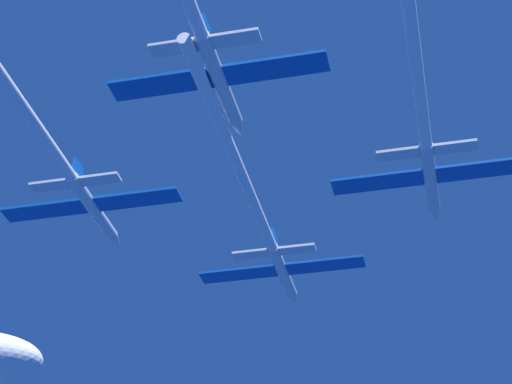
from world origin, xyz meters
name	(u,v)px	position (x,y,z in m)	size (l,w,h in m)	color
jet_lead	(260,218)	(-0.32, -10.69, -0.15)	(15.90, 41.00, 2.63)	silver
jet_left_wing	(43,136)	(-14.14, -25.79, 0.15)	(15.90, 42.29, 2.63)	silver
jet_right_wing	(420,101)	(14.61, -24.71, -0.52)	(15.90, 41.61, 2.63)	silver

